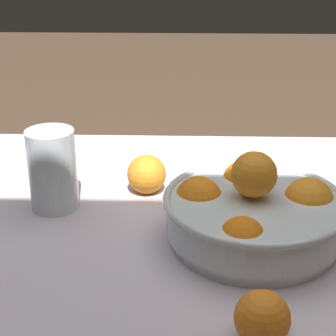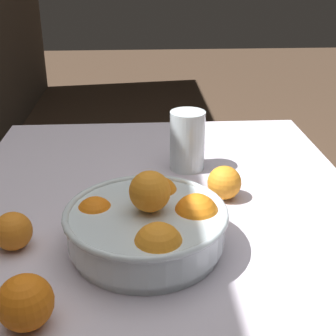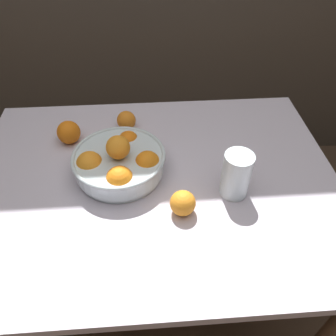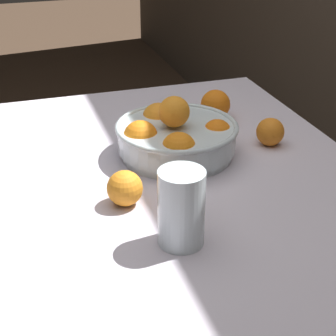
% 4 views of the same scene
% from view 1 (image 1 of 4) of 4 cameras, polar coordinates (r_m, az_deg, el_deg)
% --- Properties ---
extents(dining_table, '(1.15, 0.87, 0.77)m').
position_cam_1_polar(dining_table, '(0.98, 1.84, -10.77)').
color(dining_table, silver).
rests_on(dining_table, ground_plane).
extents(fruit_bowl, '(0.29, 0.29, 0.15)m').
position_cam_1_polar(fruit_bowl, '(0.89, 8.64, -4.41)').
color(fruit_bowl, silver).
rests_on(fruit_bowl, dining_table).
extents(juice_glass, '(0.08, 0.08, 0.14)m').
position_cam_1_polar(juice_glass, '(0.99, -11.63, -0.43)').
color(juice_glass, '#F4A314').
rests_on(juice_glass, dining_table).
extents(orange_loose_near_bowl, '(0.07, 0.07, 0.07)m').
position_cam_1_polar(orange_loose_near_bowl, '(1.04, -2.19, -0.64)').
color(orange_loose_near_bowl, orange).
rests_on(orange_loose_near_bowl, dining_table).
extents(orange_loose_aside, '(0.07, 0.07, 0.07)m').
position_cam_1_polar(orange_loose_aside, '(0.70, 9.55, -14.80)').
color(orange_loose_aside, orange).
rests_on(orange_loose_aside, dining_table).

